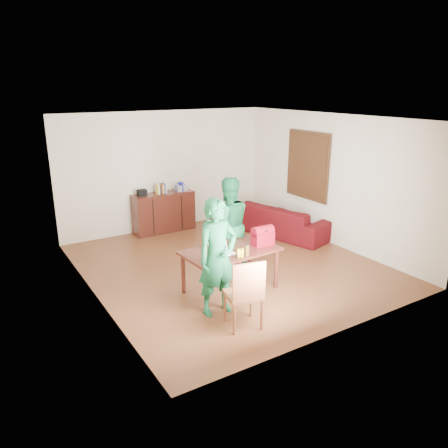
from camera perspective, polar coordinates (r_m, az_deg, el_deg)
room at (r=7.94m, az=0.35°, el=3.66°), size 5.20×5.70×2.90m
table at (r=7.04m, az=0.86°, el=-4.03°), size 1.57×0.93×0.72m
chair at (r=6.17m, az=2.56°, el=-10.74°), size 0.55×0.54×1.03m
person_near at (r=6.29m, az=-0.87°, el=-4.35°), size 0.65×0.43×1.75m
person_far at (r=7.71m, az=0.51°, el=-0.16°), size 0.99×0.85×1.73m
laptop at (r=6.82m, az=-0.18°, el=-3.58°), size 0.35×0.25×0.24m
bananas at (r=6.67m, az=2.15°, el=-4.23°), size 0.18×0.13×0.06m
bottle at (r=6.74m, az=3.01°, el=-3.39°), size 0.07×0.07×0.19m
red_bag at (r=7.19m, az=5.06°, el=-1.77°), size 0.36×0.22×0.26m
sofa at (r=9.92m, az=7.40°, el=0.57°), size 1.49×2.46×0.67m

